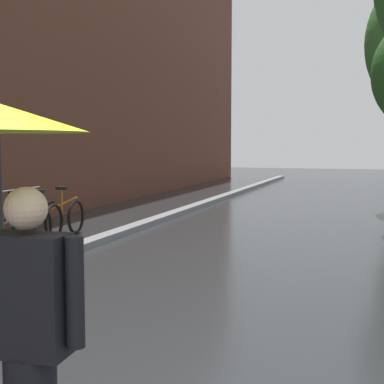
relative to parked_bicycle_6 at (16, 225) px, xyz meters
The scene contains 4 objects.
kerb_strip 3.58m from the parked_bicycle_6, 69.15° to the left, with size 0.30×36.00×0.12m, color slate.
parked_bicycle_6 is the anchor object (origin of this frame).
parked_bicycle_7 0.67m from the parked_bicycle_6, 104.59° to the left, with size 1.14×0.79×0.96m.
parked_bicycle_8 1.45m from the parked_bicycle_6, 96.18° to the left, with size 1.13×0.79×0.96m.
Camera 1 is at (1.66, -1.68, 1.83)m, focal length 51.80 mm.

